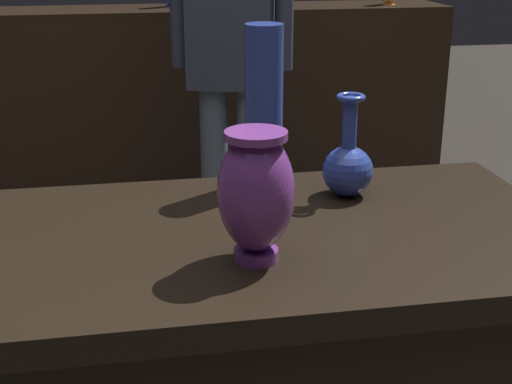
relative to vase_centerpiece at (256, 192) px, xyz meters
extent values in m
cube|color=black|center=(0.02, 0.12, -0.15)|extent=(1.20, 0.64, 0.05)
cube|color=black|center=(0.02, 2.32, -0.45)|extent=(2.60, 0.40, 0.95)
cube|color=black|center=(0.02, 2.32, 0.05)|extent=(2.60, 0.40, 0.04)
cylinder|color=#7A388E|center=(0.00, 0.00, -0.11)|extent=(0.08, 0.08, 0.02)
ellipsoid|color=#7A388E|center=(0.00, 0.00, 0.00)|extent=(0.13, 0.13, 0.21)
cylinder|color=#7A388E|center=(0.00, 0.00, 0.10)|extent=(0.10, 0.10, 0.01)
sphere|color=#2D429E|center=(0.25, 0.28, -0.07)|extent=(0.11, 0.11, 0.11)
cylinder|color=#2D429E|center=(0.25, 0.28, 0.03)|extent=(0.03, 0.03, 0.11)
torus|color=#2D429E|center=(0.25, 0.28, 0.09)|extent=(0.06, 0.06, 0.01)
cone|color=#2D429E|center=(0.09, 0.38, -0.11)|extent=(0.11, 0.11, 0.02)
cylinder|color=#2D429E|center=(0.09, 0.38, 0.06)|extent=(0.08, 0.08, 0.32)
cone|color=orange|center=(1.06, 2.30, 0.08)|extent=(0.07, 0.07, 0.02)
cone|color=#2D429E|center=(0.02, 2.37, 0.07)|extent=(0.07, 0.07, 0.01)
cylinder|color=slate|center=(0.27, 1.61, -0.55)|extent=(0.11, 0.11, 0.75)
cylinder|color=slate|center=(0.13, 1.66, -0.55)|extent=(0.11, 0.11, 0.75)
cube|color=#333847|center=(0.20, 1.63, 0.13)|extent=(0.36, 0.27, 0.60)
cylinder|color=#333847|center=(0.39, 1.57, 0.16)|extent=(0.07, 0.07, 0.51)
camera|label=1|loc=(-0.20, -1.09, 0.41)|focal=50.51mm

